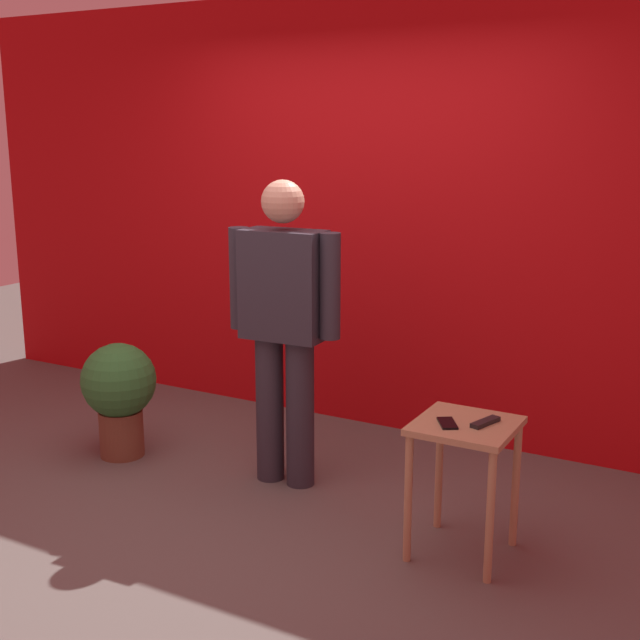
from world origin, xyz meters
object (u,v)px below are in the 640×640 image
standing_person (284,318)px  potted_plant (119,390)px  tv_remote (485,422)px  side_table (465,449)px  cell_phone (447,423)px

standing_person → potted_plant: bearing=-171.3°
standing_person → tv_remote: 1.27m
standing_person → potted_plant: (-1.05, -0.16, -0.52)m
side_table → cell_phone: 0.16m
standing_person → cell_phone: standing_person is taller
cell_phone → tv_remote: (0.15, 0.08, 0.01)m
potted_plant → cell_phone: bearing=-5.2°
tv_remote → potted_plant: size_ratio=0.25×
tv_remote → potted_plant: bearing=-165.2°
standing_person → potted_plant: standing_person is taller
side_table → tv_remote: size_ratio=3.73×
standing_person → cell_phone: 1.15m
side_table → potted_plant: bearing=176.5°
tv_remote → cell_phone: bearing=-133.5°
standing_person → tv_remote: size_ratio=9.74×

